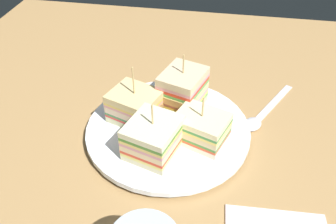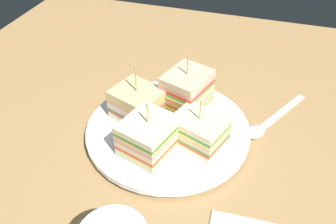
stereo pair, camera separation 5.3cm
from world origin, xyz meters
The scene contains 8 objects.
ground_plane centered at (0.00, 0.00, -0.90)cm, with size 97.93×94.99×1.80cm, color #A37D4C.
plate centered at (0.00, 0.00, 0.97)cm, with size 25.31×25.31×1.61cm.
sandwich_wedge_0 centered at (1.42, 5.30, 4.94)cm, with size 7.92×8.80×9.85cm.
sandwich_wedge_1 centered at (-5.34, 1.22, 4.04)cm, with size 8.98×8.32×9.49cm.
sandwich_wedge_2 centered at (-1.12, -5.37, 4.19)cm, with size 8.38×8.89×8.42cm.
sandwich_wedge_3 centered at (5.17, -1.81, 3.85)cm, with size 8.84×7.90×7.73cm.
chip_pile centered at (1.10, -1.22, 2.89)cm, with size 6.88×7.95×2.55cm.
spoon centered at (14.10, 6.18, 0.40)cm, with size 9.58×15.17×1.00cm.
Camera 1 is at (7.08, -40.02, 38.04)cm, focal length 37.66 mm.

